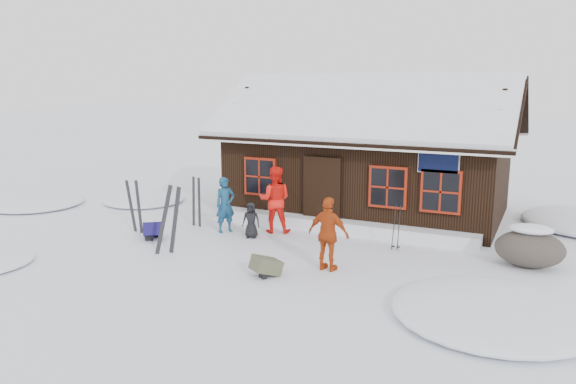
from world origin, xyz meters
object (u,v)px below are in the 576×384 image
skier_teal (225,205)px  skier_crouched (251,220)px  ski_pair_left (169,220)px  backpack_olive (266,269)px  ski_poles (396,228)px  backpack_blue (153,233)px  boulder (530,248)px  skier_orange_left (275,200)px  skier_orange_right (328,234)px

skier_teal → skier_crouched: (0.92, -0.18, -0.29)m
ski_pair_left → backpack_olive: ski_pair_left is taller
ski_poles → backpack_olive: size_ratio=2.01×
skier_teal → backpack_blue: skier_teal is taller
skier_teal → backpack_olive: skier_teal is taller
skier_teal → ski_pair_left: bearing=-149.7°
skier_crouched → skier_teal: bearing=152.3°
boulder → backpack_olive: (-5.12, -3.13, -0.29)m
skier_orange_left → ski_pair_left: (-1.41, -2.89, -0.09)m
skier_orange_right → skier_crouched: 3.27m
ski_poles → backpack_blue: size_ratio=1.86×
skier_crouched → boulder: 6.91m
boulder → backpack_blue: size_ratio=2.38×
skier_orange_left → ski_pair_left: skier_orange_left is taller
skier_teal → backpack_blue: bearing=170.1°
skier_orange_right → ski_pair_left: bearing=13.2°
skier_orange_left → skier_orange_right: (2.52, -2.35, -0.09)m
ski_poles → skier_teal: bearing=-175.1°
skier_orange_left → skier_orange_right: bearing=118.0°
backpack_blue → skier_orange_right: bearing=-41.0°
skier_orange_right → ski_poles: size_ratio=1.41×
skier_orange_right → boulder: 4.62m
skier_crouched → backpack_blue: (-2.31, -1.24, -0.31)m
ski_pair_left → backpack_blue: (-1.23, 0.87, -0.67)m
ski_pair_left → backpack_olive: bearing=-20.7°
boulder → backpack_blue: (-9.20, -1.87, -0.28)m
ski_pair_left → backpack_olive: size_ratio=2.98×
skier_orange_left → boulder: size_ratio=1.22×
boulder → ski_poles: size_ratio=1.28×
skier_orange_left → boulder: skier_orange_left is taller
skier_teal → backpack_olive: bearing=-100.5°
boulder → backpack_olive: bearing=-148.5°
ski_pair_left → ski_poles: ski_pair_left is taller
ski_pair_left → backpack_olive: 2.96m
backpack_blue → boulder: bearing=-25.8°
skier_orange_right → backpack_blue: 5.21m
skier_crouched → backpack_blue: bearing=-168.1°
skier_crouched → backpack_blue: size_ratio=1.51×
ski_pair_left → skier_orange_right: bearing=-5.1°
skier_orange_right → skier_teal: bearing=-19.7°
skier_crouched → skier_orange_left: bearing=51.3°
boulder → skier_orange_right: bearing=-151.4°
ski_poles → backpack_blue: bearing=-163.3°
ski_poles → skier_orange_left: bearing=176.8°
backpack_blue → backpack_olive: (4.08, -1.26, -0.01)m
boulder → ski_poles: 3.08m
skier_teal → ski_pair_left: size_ratio=0.88×
skier_orange_right → boulder: bearing=-146.0°
ski_pair_left → skier_crouched: bearing=49.9°
skier_orange_left → skier_crouched: 0.95m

